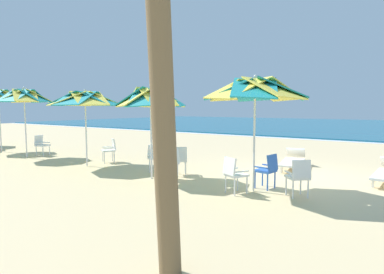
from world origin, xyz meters
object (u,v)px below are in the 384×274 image
plastic_chair_4 (180,159)px  plastic_chair_6 (110,149)px  plastic_chair_3 (156,156)px  plastic_chair_0 (234,173)px  plastic_chair_2 (299,175)px  beach_umbrella_2 (85,99)px  beach_umbrella_0 (255,90)px  beach_umbrella_1 (151,98)px  plastic_chair_7 (41,144)px  sun_lounger_1 (293,160)px  plastic_chair_5 (172,162)px  beach_umbrella_3 (24,97)px  plastic_chair_1 (268,169)px  palm_tree_0 (161,1)px

plastic_chair_4 → plastic_chair_6: same height
plastic_chair_3 → plastic_chair_0: bearing=-15.4°
plastic_chair_0 → plastic_chair_2: bearing=22.4°
beach_umbrella_2 → beach_umbrella_0: bearing=1.6°
beach_umbrella_1 → plastic_chair_7: bearing=174.9°
beach_umbrella_1 → plastic_chair_6: size_ratio=3.07×
plastic_chair_4 → sun_lounger_1: bearing=50.4°
beach_umbrella_0 → plastic_chair_2: (1.04, 0.08, -1.91)m
plastic_chair_7 → sun_lounger_1: size_ratio=0.39×
beach_umbrella_1 → plastic_chair_5: (0.58, 0.18, -1.76)m
plastic_chair_0 → beach_umbrella_3: (-9.29, 0.06, 1.93)m
plastic_chair_2 → plastic_chair_6: bearing=174.1°
beach_umbrella_0 → plastic_chair_3: size_ratio=3.19×
plastic_chair_5 → plastic_chair_6: 3.80m
plastic_chair_2 → plastic_chair_7: 10.63m
plastic_chair_1 → beach_umbrella_0: bearing=-112.8°
beach_umbrella_0 → plastic_chair_5: 3.04m
plastic_chair_0 → plastic_chair_2: size_ratio=1.00×
plastic_chair_0 → plastic_chair_5: size_ratio=1.00×
beach_umbrella_0 → beach_umbrella_3: (-9.57, -0.41, 0.03)m
plastic_chair_5 → beach_umbrella_0: bearing=4.5°
beach_umbrella_1 → plastic_chair_5: size_ratio=3.07×
beach_umbrella_3 → plastic_chair_7: 2.03m
plastic_chair_3 → palm_tree_0: bearing=-47.9°
beach_umbrella_0 → plastic_chair_1: beach_umbrella_0 is taller
plastic_chair_5 → beach_umbrella_2: bearing=179.8°
plastic_chair_6 → sun_lounger_1: bearing=23.4°
plastic_chair_7 → plastic_chair_3: bearing=1.8°
plastic_chair_1 → plastic_chair_7: size_ratio=1.00×
beach_umbrella_0 → plastic_chair_5: beach_umbrella_0 is taller
beach_umbrella_0 → plastic_chair_2: size_ratio=3.19×
plastic_chair_2 → plastic_chair_4: (-3.58, 0.34, 0.00)m
plastic_chair_3 → plastic_chair_5: 1.26m
plastic_chair_4 → plastic_chair_5: 0.64m
plastic_chair_4 → palm_tree_0: 6.36m
plastic_chair_2 → palm_tree_0: 5.13m
plastic_chair_2 → palm_tree_0: bearing=-93.2°
plastic_chair_4 → sun_lounger_1: size_ratio=0.39×
plastic_chair_4 → beach_umbrella_3: 7.34m
plastic_chair_3 → palm_tree_0: size_ratio=0.18×
beach_umbrella_2 → sun_lounger_1: size_ratio=1.18×
plastic_chair_0 → plastic_chair_6: bearing=167.5°
plastic_chair_2 → palm_tree_0: (-0.25, -4.38, 2.65)m
palm_tree_0 → sun_lounger_1: bearing=96.7°
plastic_chair_3 → plastic_chair_7: same height
beach_umbrella_0 → plastic_chair_7: size_ratio=3.19×
plastic_chair_2 → plastic_chair_5: bearing=-175.5°
plastic_chair_4 → beach_umbrella_3: (-7.03, -0.83, 1.93)m
sun_lounger_1 → beach_umbrella_0: bearing=-88.1°
plastic_chair_4 → plastic_chair_5: bearing=-72.9°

